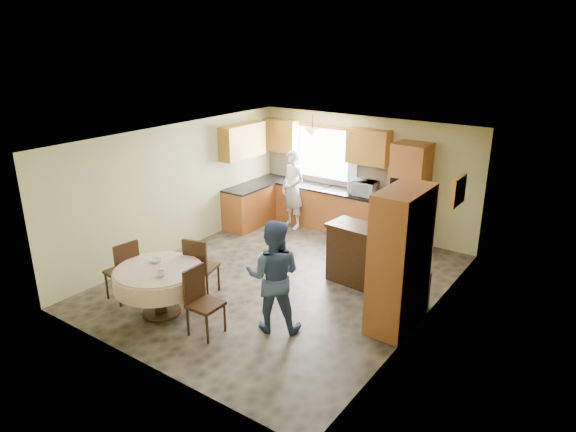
% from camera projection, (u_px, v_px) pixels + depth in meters
% --- Properties ---
extents(floor, '(5.00, 6.00, 0.01)m').
position_uv_depth(floor, '(282.00, 280.00, 9.00)').
color(floor, brown).
rests_on(floor, ground).
extents(ceiling, '(5.00, 6.00, 0.01)m').
position_uv_depth(ceiling, '(281.00, 139.00, 8.17)').
color(ceiling, white).
rests_on(ceiling, wall_back).
extents(wall_back, '(5.00, 0.02, 2.50)m').
position_uv_depth(wall_back, '(364.00, 175.00, 10.90)').
color(wall_back, tan).
rests_on(wall_back, floor).
extents(wall_front, '(5.00, 0.02, 2.50)m').
position_uv_depth(wall_front, '(139.00, 279.00, 6.27)').
color(wall_front, tan).
rests_on(wall_front, floor).
extents(wall_left, '(0.02, 6.00, 2.50)m').
position_uv_depth(wall_left, '(177.00, 189.00, 9.94)').
color(wall_left, tan).
rests_on(wall_left, floor).
extents(wall_right, '(0.02, 6.00, 2.50)m').
position_uv_depth(wall_right, '(426.00, 246.00, 7.23)').
color(wall_right, tan).
rests_on(wall_right, floor).
extents(window, '(1.40, 0.03, 1.10)m').
position_uv_depth(window, '(324.00, 153.00, 11.31)').
color(window, white).
rests_on(window, wall_back).
extents(curtain_left, '(0.22, 0.02, 1.15)m').
position_uv_depth(curtain_left, '(294.00, 147.00, 11.66)').
color(curtain_left, white).
rests_on(curtain_left, wall_back).
extents(curtain_right, '(0.22, 0.02, 1.15)m').
position_uv_depth(curtain_right, '(353.00, 156.00, 10.85)').
color(curtain_right, white).
rests_on(curtain_right, wall_back).
extents(base_cab_back, '(3.30, 0.60, 0.88)m').
position_uv_depth(base_cab_back, '(322.00, 208.00, 11.40)').
color(base_cab_back, '#B46430').
rests_on(base_cab_back, floor).
extents(counter_back, '(3.30, 0.64, 0.04)m').
position_uv_depth(counter_back, '(322.00, 188.00, 11.24)').
color(counter_back, black).
rests_on(counter_back, base_cab_back).
extents(base_cab_left, '(0.60, 1.20, 0.88)m').
position_uv_depth(base_cab_left, '(249.00, 207.00, 11.43)').
color(base_cab_left, '#B46430').
rests_on(base_cab_left, floor).
extents(counter_left, '(0.64, 1.20, 0.04)m').
position_uv_depth(counter_left, '(248.00, 187.00, 11.28)').
color(counter_left, black).
rests_on(counter_left, base_cab_left).
extents(backsplash, '(3.30, 0.02, 0.55)m').
position_uv_depth(backsplash, '(329.00, 173.00, 11.37)').
color(backsplash, '#CBB38F').
rests_on(backsplash, wall_back).
extents(wall_cab_left, '(0.85, 0.33, 0.72)m').
position_uv_depth(wall_cab_left, '(281.00, 135.00, 11.66)').
color(wall_cab_left, gold).
rests_on(wall_cab_left, wall_back).
extents(wall_cab_right, '(0.90, 0.33, 0.72)m').
position_uv_depth(wall_cab_right, '(369.00, 147.00, 10.47)').
color(wall_cab_right, gold).
rests_on(wall_cab_right, wall_back).
extents(wall_cab_side, '(0.33, 1.20, 0.72)m').
position_uv_depth(wall_cab_side, '(242.00, 141.00, 11.02)').
color(wall_cab_side, gold).
rests_on(wall_cab_side, wall_left).
extents(oven_tower, '(0.66, 0.62, 2.12)m').
position_uv_depth(oven_tower, '(409.00, 196.00, 10.10)').
color(oven_tower, '#B46430').
rests_on(oven_tower, floor).
extents(oven_upper, '(0.56, 0.01, 0.45)m').
position_uv_depth(oven_upper, '(403.00, 191.00, 9.79)').
color(oven_upper, black).
rests_on(oven_upper, oven_tower).
extents(oven_lower, '(0.56, 0.01, 0.45)m').
position_uv_depth(oven_lower, '(401.00, 216.00, 9.96)').
color(oven_lower, black).
rests_on(oven_lower, oven_tower).
extents(pendant, '(0.36, 0.36, 0.18)m').
position_uv_depth(pendant, '(312.00, 133.00, 10.76)').
color(pendant, beige).
rests_on(pendant, ceiling).
extents(sideboard, '(1.42, 0.69, 0.98)m').
position_uv_depth(sideboard, '(366.00, 259.00, 8.67)').
color(sideboard, '#3C2510').
rests_on(sideboard, floor).
extents(space_heater, '(0.52, 0.45, 0.60)m').
position_uv_depth(space_heater, '(413.00, 288.00, 8.08)').
color(space_heater, black).
rests_on(space_heater, floor).
extents(cupboard, '(0.55, 1.10, 2.10)m').
position_uv_depth(cupboard, '(400.00, 260.00, 7.29)').
color(cupboard, '#B46430').
rests_on(cupboard, floor).
extents(dining_table, '(1.34, 1.34, 0.76)m').
position_uv_depth(dining_table, '(159.00, 278.00, 7.74)').
color(dining_table, '#3C2510').
rests_on(dining_table, floor).
extents(chair_left, '(0.50, 0.50, 1.03)m').
position_uv_depth(chair_left, '(124.00, 268.00, 8.14)').
color(chair_left, '#3C2510').
rests_on(chair_left, floor).
extents(chair_back, '(0.54, 0.54, 1.03)m').
position_uv_depth(chair_back, '(199.00, 264.00, 8.28)').
color(chair_back, '#3C2510').
rests_on(chair_back, floor).
extents(chair_right, '(0.44, 0.44, 1.00)m').
position_uv_depth(chair_right, '(201.00, 298.00, 7.26)').
color(chair_right, '#3C2510').
rests_on(chair_right, floor).
extents(framed_picture, '(0.06, 0.57, 0.47)m').
position_uv_depth(framed_picture, '(459.00, 191.00, 8.19)').
color(framed_picture, gold).
rests_on(framed_picture, wall_right).
extents(microwave, '(0.57, 0.40, 0.31)m').
position_uv_depth(microwave, '(363.00, 188.00, 10.59)').
color(microwave, silver).
rests_on(microwave, counter_back).
extents(person_sink, '(0.73, 0.58, 1.75)m').
position_uv_depth(person_sink, '(293.00, 189.00, 11.22)').
color(person_sink, silver).
rests_on(person_sink, floor).
extents(person_dining, '(1.02, 0.94, 1.68)m').
position_uv_depth(person_dining, '(273.00, 276.00, 7.27)').
color(person_dining, '#364A77').
rests_on(person_dining, floor).
extents(bowl_sideboard, '(0.27, 0.27, 0.06)m').
position_uv_depth(bowl_sideboard, '(346.00, 225.00, 8.72)').
color(bowl_sideboard, '#B2B2B2').
rests_on(bowl_sideboard, sideboard).
extents(bottle_sideboard, '(0.12, 0.12, 0.29)m').
position_uv_depth(bottle_sideboard, '(397.00, 230.00, 8.18)').
color(bottle_sideboard, silver).
rests_on(bottle_sideboard, sideboard).
extents(cup_table, '(0.12, 0.12, 0.09)m').
position_uv_depth(cup_table, '(161.00, 274.00, 7.40)').
color(cup_table, '#B2B2B2').
rests_on(cup_table, dining_table).
extents(bowl_table, '(0.19, 0.19, 0.06)m').
position_uv_depth(bowl_table, '(156.00, 260.00, 7.88)').
color(bowl_table, '#B2B2B2').
rests_on(bowl_table, dining_table).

